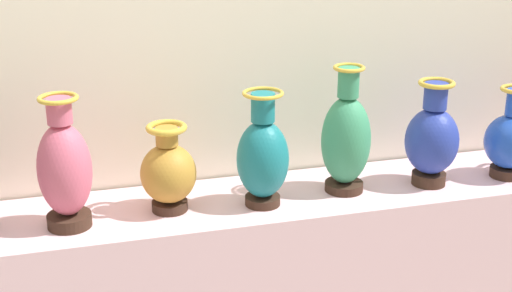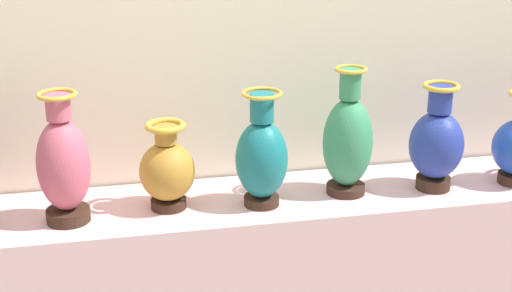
{
  "view_description": "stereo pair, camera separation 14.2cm",
  "coord_description": "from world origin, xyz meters",
  "px_view_note": "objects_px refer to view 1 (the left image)",
  "views": [
    {
      "loc": [
        -0.59,
        -2.1,
        1.91
      ],
      "look_at": [
        0.0,
        0.0,
        1.12
      ],
      "focal_mm": 51.45,
      "sensor_mm": 36.0,
      "label": 1
    },
    {
      "loc": [
        -0.45,
        -2.14,
        1.91
      ],
      "look_at": [
        0.0,
        0.0,
        1.12
      ],
      "focal_mm": 51.45,
      "sensor_mm": 36.0,
      "label": 2
    }
  ],
  "objects_px": {
    "vase_teal": "(263,156)",
    "vase_ochre": "(168,172)",
    "vase_rose": "(65,170)",
    "vase_jade": "(346,139)",
    "vase_cobalt": "(432,139)",
    "vase_sapphire": "(510,141)"
  },
  "relations": [
    {
      "from": "vase_teal",
      "to": "vase_sapphire",
      "type": "relative_size",
      "value": 1.16
    },
    {
      "from": "vase_rose",
      "to": "vase_sapphire",
      "type": "relative_size",
      "value": 1.25
    },
    {
      "from": "vase_ochre",
      "to": "vase_sapphire",
      "type": "height_order",
      "value": "vase_sapphire"
    },
    {
      "from": "vase_ochre",
      "to": "vase_cobalt",
      "type": "relative_size",
      "value": 0.78
    },
    {
      "from": "vase_rose",
      "to": "vase_sapphire",
      "type": "distance_m",
      "value": 1.48
    },
    {
      "from": "vase_jade",
      "to": "vase_cobalt",
      "type": "xyz_separation_m",
      "value": [
        0.3,
        -0.03,
        -0.02
      ]
    },
    {
      "from": "vase_rose",
      "to": "vase_cobalt",
      "type": "relative_size",
      "value": 1.12
    },
    {
      "from": "vase_jade",
      "to": "vase_cobalt",
      "type": "bearing_deg",
      "value": -4.85
    },
    {
      "from": "vase_cobalt",
      "to": "vase_sapphire",
      "type": "distance_m",
      "value": 0.29
    },
    {
      "from": "vase_rose",
      "to": "vase_cobalt",
      "type": "xyz_separation_m",
      "value": [
        1.19,
        0.01,
        -0.02
      ]
    },
    {
      "from": "vase_teal",
      "to": "vase_jade",
      "type": "relative_size",
      "value": 0.88
    },
    {
      "from": "vase_cobalt",
      "to": "vase_sapphire",
      "type": "height_order",
      "value": "vase_cobalt"
    },
    {
      "from": "vase_rose",
      "to": "vase_teal",
      "type": "distance_m",
      "value": 0.6
    },
    {
      "from": "vase_rose",
      "to": "vase_teal",
      "type": "relative_size",
      "value": 1.08
    },
    {
      "from": "vase_sapphire",
      "to": "vase_ochre",
      "type": "bearing_deg",
      "value": 178.09
    },
    {
      "from": "vase_jade",
      "to": "vase_ochre",
      "type": "bearing_deg",
      "value": 179.85
    },
    {
      "from": "vase_jade",
      "to": "vase_sapphire",
      "type": "distance_m",
      "value": 0.59
    },
    {
      "from": "vase_rose",
      "to": "vase_jade",
      "type": "xyz_separation_m",
      "value": [
        0.89,
        0.03,
        0.0
      ]
    },
    {
      "from": "vase_jade",
      "to": "vase_cobalt",
      "type": "distance_m",
      "value": 0.3
    },
    {
      "from": "vase_cobalt",
      "to": "vase_rose",
      "type": "bearing_deg",
      "value": -179.68
    },
    {
      "from": "vase_sapphire",
      "to": "vase_jade",
      "type": "bearing_deg",
      "value": 176.36
    },
    {
      "from": "vase_teal",
      "to": "vase_ochre",
      "type": "bearing_deg",
      "value": 172.75
    }
  ]
}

